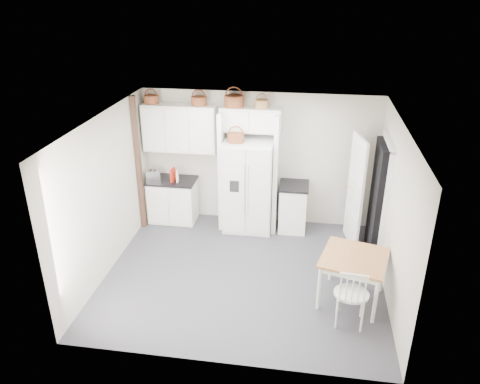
# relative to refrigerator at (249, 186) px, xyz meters

# --- Properties ---
(floor) EXTENTS (4.50, 4.50, 0.00)m
(floor) POSITION_rel_refrigerator_xyz_m (0.15, -1.62, -0.89)
(floor) COLOR #3F3F49
(floor) RESTS_ON ground
(ceiling) EXTENTS (4.50, 4.50, 0.00)m
(ceiling) POSITION_rel_refrigerator_xyz_m (0.15, -1.62, 1.71)
(ceiling) COLOR white
(ceiling) RESTS_ON wall_back
(wall_back) EXTENTS (4.50, 0.00, 4.50)m
(wall_back) POSITION_rel_refrigerator_xyz_m (0.15, 0.38, 0.41)
(wall_back) COLOR beige
(wall_back) RESTS_ON floor
(wall_left) EXTENTS (0.00, 4.00, 4.00)m
(wall_left) POSITION_rel_refrigerator_xyz_m (-2.10, -1.62, 0.41)
(wall_left) COLOR beige
(wall_left) RESTS_ON floor
(wall_right) EXTENTS (0.00, 4.00, 4.00)m
(wall_right) POSITION_rel_refrigerator_xyz_m (2.40, -1.62, 0.41)
(wall_right) COLOR beige
(wall_right) RESTS_ON floor
(refrigerator) EXTENTS (0.92, 0.74, 1.78)m
(refrigerator) POSITION_rel_refrigerator_xyz_m (0.00, 0.00, 0.00)
(refrigerator) COLOR silver
(refrigerator) RESTS_ON floor
(base_cab_left) EXTENTS (0.91, 0.58, 0.84)m
(base_cab_left) POSITION_rel_refrigerator_xyz_m (-1.54, 0.08, -0.47)
(base_cab_left) COLOR silver
(base_cab_left) RESTS_ON floor
(base_cab_right) EXTENTS (0.51, 0.61, 0.89)m
(base_cab_right) POSITION_rel_refrigerator_xyz_m (0.86, 0.08, -0.44)
(base_cab_right) COLOR silver
(base_cab_right) RESTS_ON floor
(dining_table) EXTENTS (1.12, 1.12, 0.77)m
(dining_table) POSITION_rel_refrigerator_xyz_m (1.85, -2.04, -0.51)
(dining_table) COLOR #A66C35
(dining_table) RESTS_ON floor
(windsor_chair) EXTENTS (0.52, 0.48, 0.99)m
(windsor_chair) POSITION_rel_refrigerator_xyz_m (1.80, -2.58, -0.39)
(windsor_chair) COLOR silver
(windsor_chair) RESTS_ON floor
(counter_left) EXTENTS (0.95, 0.61, 0.04)m
(counter_left) POSITION_rel_refrigerator_xyz_m (-1.54, 0.08, -0.03)
(counter_left) COLOR black
(counter_left) RESTS_ON base_cab_left
(counter_right) EXTENTS (0.55, 0.65, 0.04)m
(counter_right) POSITION_rel_refrigerator_xyz_m (0.86, 0.08, 0.03)
(counter_right) COLOR black
(counter_right) RESTS_ON base_cab_right
(toaster) EXTENTS (0.31, 0.24, 0.19)m
(toaster) POSITION_rel_refrigerator_xyz_m (-1.89, 0.03, 0.09)
(toaster) COLOR silver
(toaster) RESTS_ON counter_left
(cookbook_red) EXTENTS (0.07, 0.18, 0.26)m
(cookbook_red) POSITION_rel_refrigerator_xyz_m (-1.48, -0.00, 0.13)
(cookbook_red) COLOR #B12210
(cookbook_red) RESTS_ON counter_left
(cookbook_cream) EXTENTS (0.05, 0.14, 0.21)m
(cookbook_cream) POSITION_rel_refrigerator_xyz_m (-1.39, -0.00, 0.10)
(cookbook_cream) COLOR silver
(cookbook_cream) RESTS_ON counter_left
(basket_upper_a) EXTENTS (0.27, 0.27, 0.15)m
(basket_upper_a) POSITION_rel_refrigerator_xyz_m (-1.87, 0.21, 1.54)
(basket_upper_a) COLOR brown
(basket_upper_a) RESTS_ON upper_cabinet
(basket_upper_c) EXTENTS (0.28, 0.28, 0.16)m
(basket_upper_c) POSITION_rel_refrigerator_xyz_m (-0.96, 0.21, 1.54)
(basket_upper_c) COLOR brown
(basket_upper_c) RESTS_ON upper_cabinet
(basket_bridge_a) EXTENTS (0.36, 0.36, 0.20)m
(basket_bridge_a) POSITION_rel_refrigerator_xyz_m (-0.31, 0.21, 1.56)
(basket_bridge_a) COLOR brown
(basket_bridge_a) RESTS_ON bridge_cabinet
(basket_bridge_b) EXTENTS (0.25, 0.25, 0.14)m
(basket_bridge_b) POSITION_rel_refrigerator_xyz_m (0.20, 0.21, 1.53)
(basket_bridge_b) COLOR brown
(basket_bridge_b) RESTS_ON bridge_cabinet
(basket_fridge_a) EXTENTS (0.30, 0.30, 0.16)m
(basket_fridge_a) POSITION_rel_refrigerator_xyz_m (-0.23, -0.10, 0.97)
(basket_fridge_a) COLOR brown
(basket_fridge_a) RESTS_ON refrigerator
(upper_cabinet) EXTENTS (1.40, 0.34, 0.90)m
(upper_cabinet) POSITION_rel_refrigerator_xyz_m (-1.35, 0.21, 1.01)
(upper_cabinet) COLOR silver
(upper_cabinet) RESTS_ON wall_back
(bridge_cabinet) EXTENTS (1.12, 0.34, 0.45)m
(bridge_cabinet) POSITION_rel_refrigerator_xyz_m (-0.00, 0.21, 1.24)
(bridge_cabinet) COLOR silver
(bridge_cabinet) RESTS_ON wall_back
(fridge_panel_left) EXTENTS (0.08, 0.60, 2.30)m
(fridge_panel_left) POSITION_rel_refrigerator_xyz_m (-0.51, 0.08, 0.26)
(fridge_panel_left) COLOR silver
(fridge_panel_left) RESTS_ON floor
(fridge_panel_right) EXTENTS (0.08, 0.60, 2.30)m
(fridge_panel_right) POSITION_rel_refrigerator_xyz_m (0.51, 0.08, 0.26)
(fridge_panel_right) COLOR silver
(fridge_panel_right) RESTS_ON floor
(trim_post) EXTENTS (0.09, 0.09, 2.60)m
(trim_post) POSITION_rel_refrigerator_xyz_m (-2.05, -0.27, 0.41)
(trim_post) COLOR black
(trim_post) RESTS_ON floor
(doorway_void) EXTENTS (0.18, 0.85, 2.05)m
(doorway_void) POSITION_rel_refrigerator_xyz_m (2.31, -0.62, 0.14)
(doorway_void) COLOR black
(doorway_void) RESTS_ON floor
(door_slab) EXTENTS (0.21, 0.79, 2.05)m
(door_slab) POSITION_rel_refrigerator_xyz_m (1.95, -0.29, 0.14)
(door_slab) COLOR white
(door_slab) RESTS_ON floor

